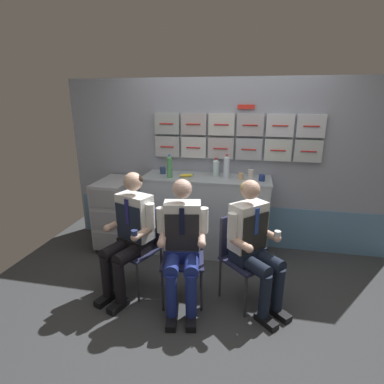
{
  "coord_description": "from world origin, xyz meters",
  "views": [
    {
      "loc": [
        0.33,
        -2.38,
        1.9
      ],
      "look_at": [
        -0.23,
        0.34,
        1.03
      ],
      "focal_mm": 27.76,
      "sensor_mm": 36.0,
      "label": 1
    }
  ],
  "objects": [
    {
      "name": "snack_banana",
      "position": [
        -0.45,
        1.04,
        1.01
      ],
      "size": [
        0.17,
        0.1,
        0.04
      ],
      "color": "yellow",
      "rests_on": "galley_counter"
    },
    {
      "name": "coffee_cup_white",
      "position": [
        0.45,
        1.04,
        1.03
      ],
      "size": [
        0.07,
        0.07,
        0.07
      ],
      "color": "navy",
      "rests_on": "galley_counter"
    },
    {
      "name": "folding_chair_left",
      "position": [
        -0.75,
        0.25,
        0.52
      ],
      "size": [
        0.52,
        0.52,
        0.84
      ],
      "color": "#2D2D33",
      "rests_on": "ground"
    },
    {
      "name": "crew_member_left",
      "position": [
        -0.81,
        0.1,
        0.68
      ],
      "size": [
        0.53,
        0.66,
        1.24
      ],
      "color": "black",
      "rests_on": "ground"
    },
    {
      "name": "espresso_cup_small",
      "position": [
        -0.78,
        1.14,
        1.04
      ],
      "size": [
        0.07,
        0.07,
        0.09
      ],
      "color": "navy",
      "rests_on": "galley_counter"
    },
    {
      "name": "crew_member_by_counter",
      "position": [
        0.39,
        0.13,
        0.67
      ],
      "size": [
        0.62,
        0.62,
        1.22
      ],
      "color": "black",
      "rests_on": "ground"
    },
    {
      "name": "coffee_cup_spare",
      "position": [
        0.21,
        1.08,
        1.03
      ],
      "size": [
        0.06,
        0.06,
        0.07
      ],
      "color": "tan",
      "rests_on": "galley_counter"
    },
    {
      "name": "water_bottle_clear",
      "position": [
        -0.11,
        1.19,
        1.09
      ],
      "size": [
        0.08,
        0.08,
        0.22
      ],
      "color": "silver",
      "rests_on": "galley_counter"
    },
    {
      "name": "water_bottle_short",
      "position": [
        -0.64,
        0.98,
        1.12
      ],
      "size": [
        0.06,
        0.06,
        0.28
      ],
      "color": "#4B9756",
      "rests_on": "galley_counter"
    },
    {
      "name": "ground",
      "position": [
        0.0,
        0.0,
        -0.02
      ],
      "size": [
        4.8,
        4.8,
        0.04
      ],
      "primitive_type": "cube",
      "color": "#383A3C"
    },
    {
      "name": "galley_bulkhead",
      "position": [
        0.01,
        1.37,
        1.08
      ],
      "size": [
        4.2,
        0.14,
        2.15
      ],
      "color": "#9299AA",
      "rests_on": "ground"
    },
    {
      "name": "paper_cup_tan",
      "position": [
        0.32,
        1.21,
        1.04
      ],
      "size": [
        0.07,
        0.07,
        0.09
      ],
      "color": "silver",
      "rests_on": "galley_counter"
    },
    {
      "name": "folding_chair_right",
      "position": [
        -0.29,
        0.16,
        0.52
      ],
      "size": [
        0.47,
        0.47,
        0.84
      ],
      "color": "#2D2D33",
      "rests_on": "ground"
    },
    {
      "name": "service_trolley",
      "position": [
        -1.38,
        0.99,
        0.49
      ],
      "size": [
        0.4,
        0.65,
        0.91
      ],
      "color": "black",
      "rests_on": "ground"
    },
    {
      "name": "crew_member_right",
      "position": [
        -0.25,
        -0.0,
        0.67
      ],
      "size": [
        0.48,
        0.62,
        1.22
      ],
      "color": "black",
      "rests_on": "ground"
    },
    {
      "name": "folding_chair_by_counter",
      "position": [
        0.27,
        0.24,
        0.52
      ],
      "size": [
        0.57,
        0.57,
        0.84
      ],
      "color": "#2D2D33",
      "rests_on": "ground"
    },
    {
      "name": "galley_counter",
      "position": [
        -0.21,
        1.09,
        0.5
      ],
      "size": [
        1.56,
        0.53,
        0.99
      ],
      "color": "#A7B2B8",
      "rests_on": "ground"
    },
    {
      "name": "water_bottle_tall",
      "position": [
        0.03,
        1.1,
        1.13
      ],
      "size": [
        0.07,
        0.07,
        0.29
      ],
      "color": "silver",
      "rests_on": "galley_counter"
    }
  ]
}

